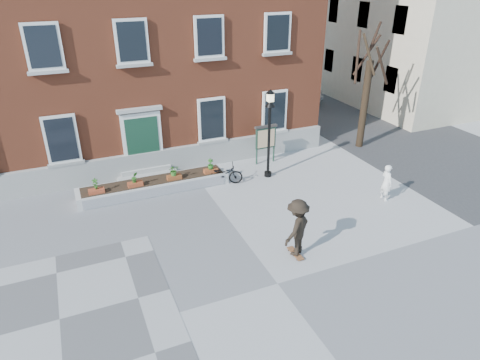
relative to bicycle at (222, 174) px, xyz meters
name	(u,v)px	position (x,y,z in m)	size (l,w,h in m)	color
ground	(278,284)	(-0.83, -6.73, -0.46)	(100.00, 100.00, 0.00)	#969698
checker_patch	(60,319)	(-6.83, -5.73, -0.46)	(6.00, 6.00, 0.01)	#515053
bicycle	(222,174)	(0.00, 0.00, 0.00)	(0.61, 1.76, 0.93)	black
parked_car	(291,87)	(9.41, 10.78, 0.34)	(1.70, 4.87, 1.61)	silver
bystander	(386,182)	(5.50, -3.84, 0.29)	(0.55, 0.36, 1.51)	white
brick_building	(111,16)	(-2.83, 7.25, 5.84)	(18.40, 10.85, 12.60)	#974429
planter_assembly	(155,185)	(-2.82, 0.45, -0.16)	(6.20, 1.12, 1.15)	silver
bare_tree	(366,94)	(8.18, 1.28, 2.33)	(1.83, 1.83, 6.16)	black
lamp_post	(269,122)	(2.16, -0.07, 2.08)	(0.40, 0.40, 3.93)	black
notice_board	(266,138)	(2.70, 1.29, 0.80)	(1.10, 0.16, 1.87)	#1A3528
skateboarder	(297,228)	(0.36, -5.69, 0.58)	(1.45, 1.28, 2.02)	brown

